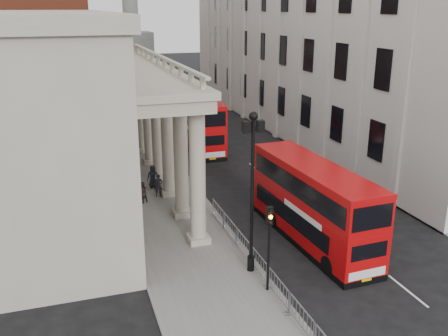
# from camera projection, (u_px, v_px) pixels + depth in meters

# --- Properties ---
(ground) EXTENTS (260.00, 260.00, 0.00)m
(ground) POSITION_uv_depth(u_px,v_px,m) (295.00, 313.00, 22.36)
(ground) COLOR black
(ground) RESTS_ON ground
(sidewalk_west) EXTENTS (6.00, 140.00, 0.12)m
(sidewalk_west) POSITION_uv_depth(u_px,v_px,m) (133.00, 147.00, 48.61)
(sidewalk_west) COLOR slate
(sidewalk_west) RESTS_ON ground
(sidewalk_east) EXTENTS (3.00, 140.00, 0.12)m
(sidewalk_east) POSITION_uv_depth(u_px,v_px,m) (287.00, 134.00, 53.45)
(sidewalk_east) COLOR slate
(sidewalk_east) RESTS_ON ground
(kerb) EXTENTS (0.20, 140.00, 0.14)m
(kerb) POSITION_uv_depth(u_px,v_px,m) (162.00, 144.00, 49.47)
(kerb) COLOR slate
(kerb) RESTS_ON ground
(portico_building) EXTENTS (9.00, 28.00, 12.00)m
(portico_building) POSITION_uv_depth(u_px,v_px,m) (42.00, 117.00, 33.71)
(portico_building) COLOR #A39B89
(portico_building) RESTS_ON ground
(brick_building) EXTENTS (9.00, 32.00, 22.00)m
(brick_building) POSITION_uv_depth(u_px,v_px,m) (43.00, 25.00, 59.31)
(brick_building) COLOR maroon
(brick_building) RESTS_ON ground
(west_building_far) EXTENTS (9.00, 30.00, 20.00)m
(west_building_far) POSITION_uv_depth(u_px,v_px,m) (47.00, 25.00, 88.57)
(west_building_far) COLOR #A39B89
(west_building_far) RESTS_ON ground
(east_building) EXTENTS (8.00, 55.00, 25.00)m
(east_building) POSITION_uv_depth(u_px,v_px,m) (305.00, 12.00, 52.15)
(east_building) COLOR beige
(east_building) RESTS_ON ground
(lamp_post_south) EXTENTS (1.05, 0.44, 8.32)m
(lamp_post_south) POSITION_uv_depth(u_px,v_px,m) (252.00, 183.00, 24.29)
(lamp_post_south) COLOR black
(lamp_post_south) RESTS_ON sidewalk_west
(lamp_post_mid) EXTENTS (1.05, 0.44, 8.32)m
(lamp_post_mid) POSITION_uv_depth(u_px,v_px,m) (178.00, 117.00, 38.76)
(lamp_post_mid) COLOR black
(lamp_post_mid) RESTS_ON sidewalk_west
(lamp_post_north) EXTENTS (1.05, 0.44, 8.32)m
(lamp_post_north) POSITION_uv_depth(u_px,v_px,m) (145.00, 87.00, 53.24)
(lamp_post_north) COLOR black
(lamp_post_north) RESTS_ON sidewalk_west
(traffic_light) EXTENTS (0.28, 0.33, 4.30)m
(traffic_light) POSITION_uv_depth(u_px,v_px,m) (269.00, 233.00, 23.05)
(traffic_light) COLOR black
(traffic_light) RESTS_ON sidewalk_west
(crowd_barriers) EXTENTS (0.50, 18.75, 1.10)m
(crowd_barriers) POSITION_uv_depth(u_px,v_px,m) (269.00, 277.00, 24.07)
(crowd_barriers) COLOR gray
(crowd_barriers) RESTS_ON sidewalk_west
(bus_near) EXTENTS (3.12, 10.85, 4.63)m
(bus_near) POSITION_uv_depth(u_px,v_px,m) (313.00, 202.00, 28.55)
(bus_near) COLOR #BD080B
(bus_near) RESTS_ON ground
(bus_far) EXTENTS (3.03, 11.48, 4.93)m
(bus_far) POSITION_uv_depth(u_px,v_px,m) (197.00, 120.00, 48.27)
(bus_far) COLOR #BB080A
(bus_far) RESTS_ON ground
(pedestrian_a) EXTENTS (0.68, 0.52, 1.65)m
(pedestrian_a) POSITION_uv_depth(u_px,v_px,m) (159.00, 186.00, 35.50)
(pedestrian_a) COLOR black
(pedestrian_a) RESTS_ON sidewalk_west
(pedestrian_b) EXTENTS (0.93, 0.86, 1.54)m
(pedestrian_b) POSITION_uv_depth(u_px,v_px,m) (142.00, 192.00, 34.36)
(pedestrian_b) COLOR black
(pedestrian_b) RESTS_ON sidewalk_west
(pedestrian_c) EXTENTS (0.92, 0.69, 1.72)m
(pedestrian_c) POSITION_uv_depth(u_px,v_px,m) (153.00, 177.00, 37.28)
(pedestrian_c) COLOR black
(pedestrian_c) RESTS_ON sidewalk_west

